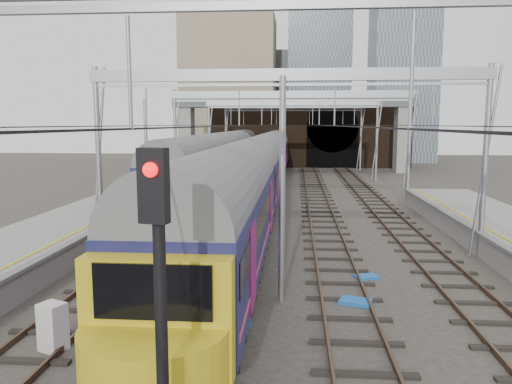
# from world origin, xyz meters

# --- Properties ---
(ground) EXTENTS (160.00, 160.00, 0.00)m
(ground) POSITION_xyz_m (0.00, 0.00, 0.00)
(ground) COLOR #38332D
(ground) RESTS_ON ground
(tracks) EXTENTS (14.40, 80.00, 0.22)m
(tracks) POSITION_xyz_m (0.00, 15.00, 0.02)
(tracks) COLOR #4C3828
(tracks) RESTS_ON ground
(overhead_line) EXTENTS (16.80, 80.00, 8.00)m
(overhead_line) POSITION_xyz_m (0.00, 21.49, 6.57)
(overhead_line) COLOR gray
(overhead_line) RESTS_ON ground
(retaining_wall) EXTENTS (28.00, 2.75, 9.00)m
(retaining_wall) POSITION_xyz_m (1.40, 51.93, 4.33)
(retaining_wall) COLOR black
(retaining_wall) RESTS_ON ground
(overbridge) EXTENTS (28.00, 3.00, 9.25)m
(overbridge) POSITION_xyz_m (0.00, 46.00, 7.27)
(overbridge) COLOR gray
(overbridge) RESTS_ON ground
(city_skyline) EXTENTS (37.50, 27.50, 60.00)m
(city_skyline) POSITION_xyz_m (2.73, 70.48, 17.09)
(city_skyline) COLOR tan
(city_skyline) RESTS_ON ground
(train_main) EXTENTS (2.81, 64.89, 4.83)m
(train_main) POSITION_xyz_m (-2.00, 27.28, 2.49)
(train_main) COLOR black
(train_main) RESTS_ON ground
(train_second) EXTENTS (2.84, 49.31, 4.88)m
(train_second) POSITION_xyz_m (-6.00, 33.85, 2.51)
(train_second) COLOR black
(train_second) RESTS_ON ground
(signal_near_left) EXTENTS (0.33, 0.45, 4.38)m
(signal_near_left) POSITION_xyz_m (-2.21, -1.65, 2.80)
(signal_near_left) COLOR black
(signal_near_left) RESTS_ON ground
(signal_near_centre) EXTENTS (0.40, 0.48, 5.28)m
(signal_near_centre) POSITION_xyz_m (-1.37, -6.97, 3.29)
(signal_near_centre) COLOR black
(signal_near_centre) RESTS_ON ground
(relay_cabinet) EXTENTS (0.75, 0.69, 1.20)m
(relay_cabinet) POSITION_xyz_m (-5.53, -1.89, 0.60)
(relay_cabinet) COLOR silver
(relay_cabinet) RESTS_ON ground
(equip_cover_a) EXTENTS (0.79, 0.56, 0.09)m
(equip_cover_a) POSITION_xyz_m (-1.19, 0.06, 0.05)
(equip_cover_a) COLOR blue
(equip_cover_a) RESTS_ON ground
(equip_cover_b) EXTENTS (0.94, 0.79, 0.09)m
(equip_cover_b) POSITION_xyz_m (3.03, 4.65, 0.05)
(equip_cover_b) COLOR blue
(equip_cover_b) RESTS_ON ground
(equip_cover_c) EXTENTS (1.11, 0.93, 0.11)m
(equip_cover_c) POSITION_xyz_m (2.33, 2.00, 0.06)
(equip_cover_c) COLOR blue
(equip_cover_c) RESTS_ON ground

